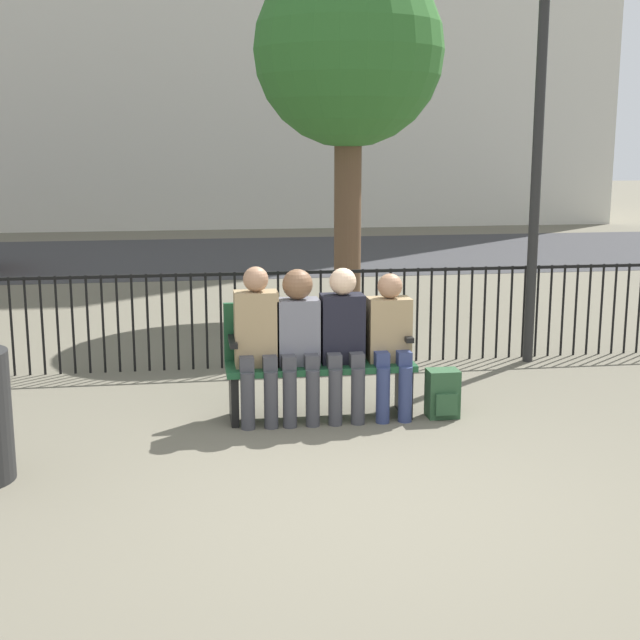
# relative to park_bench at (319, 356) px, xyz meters

# --- Properties ---
(ground_plane) EXTENTS (80.00, 80.00, 0.00)m
(ground_plane) POSITION_rel_park_bench_xyz_m (0.00, -1.84, -0.49)
(ground_plane) COLOR #605B4C
(park_bench) EXTENTS (1.51, 0.45, 0.92)m
(park_bench) POSITION_rel_park_bench_xyz_m (0.00, 0.00, 0.00)
(park_bench) COLOR #194728
(park_bench) RESTS_ON ground
(seated_person_0) EXTENTS (0.34, 0.39, 1.24)m
(seated_person_0) POSITION_rel_park_bench_xyz_m (-0.51, -0.12, 0.20)
(seated_person_0) COLOR #3D3D42
(seated_person_0) RESTS_ON ground
(seated_person_1) EXTENTS (0.34, 0.39, 1.21)m
(seated_person_1) POSITION_rel_park_bench_xyz_m (-0.18, -0.13, 0.21)
(seated_person_1) COLOR #3D3D42
(seated_person_1) RESTS_ON ground
(seated_person_2) EXTENTS (0.34, 0.39, 1.21)m
(seated_person_2) POSITION_rel_park_bench_xyz_m (0.18, -0.13, 0.20)
(seated_person_2) COLOR #3D3D42
(seated_person_2) RESTS_ON ground
(seated_person_3) EXTENTS (0.34, 0.39, 1.16)m
(seated_person_3) POSITION_rel_park_bench_xyz_m (0.56, -0.13, 0.16)
(seated_person_3) COLOR navy
(seated_person_3) RESTS_ON ground
(backpack) EXTENTS (0.25, 0.23, 0.39)m
(backpack) POSITION_rel_park_bench_xyz_m (0.98, -0.23, -0.29)
(backpack) COLOR #284C2D
(backpack) RESTS_ON ground
(fence_railing) EXTENTS (9.01, 0.03, 0.95)m
(fence_railing) POSITION_rel_park_bench_xyz_m (-0.02, 1.61, 0.07)
(fence_railing) COLOR black
(fence_railing) RESTS_ON ground
(tree_1) EXTENTS (2.33, 2.33, 4.42)m
(tree_1) POSITION_rel_park_bench_xyz_m (0.99, 4.18, 2.73)
(tree_1) COLOR brown
(tree_1) RESTS_ON ground
(lamp_post) EXTENTS (0.28, 0.28, 3.75)m
(lamp_post) POSITION_rel_park_bench_xyz_m (2.35, 1.43, 1.98)
(lamp_post) COLOR black
(lamp_post) RESTS_ON ground
(street_surface) EXTENTS (24.00, 6.00, 0.01)m
(street_surface) POSITION_rel_park_bench_xyz_m (0.00, 10.16, -0.48)
(street_surface) COLOR #333335
(street_surface) RESTS_ON ground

